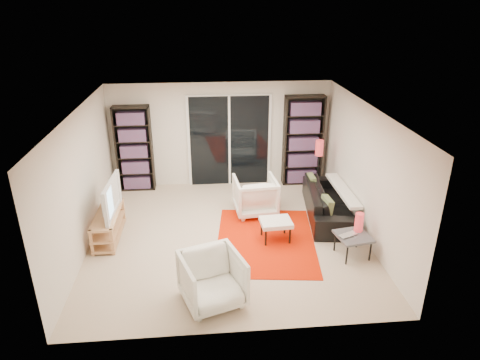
# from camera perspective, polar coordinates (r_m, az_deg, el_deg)

# --- Properties ---
(floor) EXTENTS (5.00, 5.00, 0.00)m
(floor) POSITION_cam_1_polar(r_m,az_deg,el_deg) (8.07, -1.59, -7.44)
(floor) COLOR tan
(floor) RESTS_ON ground
(wall_back) EXTENTS (5.00, 0.02, 2.40)m
(wall_back) POSITION_cam_1_polar(r_m,az_deg,el_deg) (9.88, -2.62, 6.06)
(wall_back) COLOR beige
(wall_back) RESTS_ON ground
(wall_front) EXTENTS (5.00, 0.02, 2.40)m
(wall_front) POSITION_cam_1_polar(r_m,az_deg,el_deg) (5.32, 0.06, -10.06)
(wall_front) COLOR beige
(wall_front) RESTS_ON ground
(wall_left) EXTENTS (0.02, 5.00, 2.40)m
(wall_left) POSITION_cam_1_polar(r_m,az_deg,el_deg) (7.81, -20.33, -0.25)
(wall_left) COLOR beige
(wall_left) RESTS_ON ground
(wall_right) EXTENTS (0.02, 5.00, 2.40)m
(wall_right) POSITION_cam_1_polar(r_m,az_deg,el_deg) (8.06, 16.34, 1.04)
(wall_right) COLOR beige
(wall_right) RESTS_ON ground
(ceiling) EXTENTS (5.00, 5.00, 0.02)m
(ceiling) POSITION_cam_1_polar(r_m,az_deg,el_deg) (7.15, -1.80, 9.32)
(ceiling) COLOR white
(ceiling) RESTS_ON wall_back
(sliding_door) EXTENTS (1.92, 0.08, 2.16)m
(sliding_door) POSITION_cam_1_polar(r_m,az_deg,el_deg) (9.90, -1.43, 5.20)
(sliding_door) COLOR white
(sliding_door) RESTS_ON ground
(bookshelf_left) EXTENTS (0.80, 0.30, 1.95)m
(bookshelf_left) POSITION_cam_1_polar(r_m,az_deg,el_deg) (9.90, -13.92, 4.05)
(bookshelf_left) COLOR black
(bookshelf_left) RESTS_ON ground
(bookshelf_right) EXTENTS (0.90, 0.30, 2.10)m
(bookshelf_right) POSITION_cam_1_polar(r_m,az_deg,el_deg) (10.03, 8.40, 5.19)
(bookshelf_right) COLOR black
(bookshelf_right) RESTS_ON ground
(tv_stand) EXTENTS (0.41, 1.27, 0.50)m
(tv_stand) POSITION_cam_1_polar(r_m,az_deg,el_deg) (8.25, -17.12, -5.74)
(tv_stand) COLOR tan
(tv_stand) RESTS_ON floor
(tv) EXTENTS (0.19, 1.12, 0.64)m
(tv) POSITION_cam_1_polar(r_m,az_deg,el_deg) (8.00, -17.45, -2.24)
(tv) COLOR black
(tv) RESTS_ON tv_stand
(rug) EXTENTS (2.02, 2.56, 0.01)m
(rug) POSITION_cam_1_polar(r_m,az_deg,el_deg) (7.94, 3.43, -8.01)
(rug) COLOR red
(rug) RESTS_ON floor
(sofa) EXTENTS (1.08, 2.21, 0.62)m
(sofa) POSITION_cam_1_polar(r_m,az_deg,el_deg) (8.82, 11.74, -2.87)
(sofa) COLOR black
(sofa) RESTS_ON floor
(armchair_back) EXTENTS (0.90, 0.92, 0.77)m
(armchair_back) POSITION_cam_1_polar(r_m,az_deg,el_deg) (8.73, 2.04, -2.07)
(armchair_back) COLOR white
(armchair_back) RESTS_ON floor
(armchair_front) EXTENTS (1.06, 1.07, 0.77)m
(armchair_front) POSITION_cam_1_polar(r_m,az_deg,el_deg) (6.31, -3.71, -13.11)
(armchair_front) COLOR white
(armchair_front) RESTS_ON floor
(ottoman) EXTENTS (0.58, 0.49, 0.40)m
(ottoman) POSITION_cam_1_polar(r_m,az_deg,el_deg) (7.81, 4.81, -5.74)
(ottoman) COLOR white
(ottoman) RESTS_ON floor
(side_table) EXTENTS (0.63, 0.63, 0.40)m
(side_table) POSITION_cam_1_polar(r_m,az_deg,el_deg) (7.57, 14.88, -7.39)
(side_table) COLOR #4C4C51
(side_table) RESTS_ON floor
(laptop) EXTENTS (0.38, 0.33, 0.03)m
(laptop) POSITION_cam_1_polar(r_m,az_deg,el_deg) (7.48, 14.44, -7.28)
(laptop) COLOR silver
(laptop) RESTS_ON side_table
(table_lamp) EXTENTS (0.15, 0.15, 0.33)m
(table_lamp) POSITION_cam_1_polar(r_m,az_deg,el_deg) (7.64, 15.59, -5.43)
(table_lamp) COLOR red
(table_lamp) RESTS_ON side_table
(floor_lamp) EXTENTS (0.19, 0.19, 1.27)m
(floor_lamp) POSITION_cam_1_polar(r_m,az_deg,el_deg) (9.50, 10.48, 3.43)
(floor_lamp) COLOR black
(floor_lamp) RESTS_ON floor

